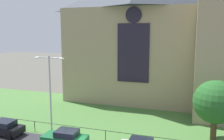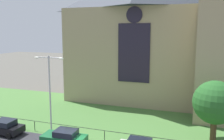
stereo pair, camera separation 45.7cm
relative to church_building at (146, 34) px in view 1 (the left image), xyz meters
The scene contains 8 objects.
ground 14.10m from the church_building, 105.87° to the right, with size 160.00×160.00×0.00m, color #56544C.
grass_verge 15.49m from the church_building, 103.17° to the right, with size 120.00×20.00×0.01m, color #477538.
church_building is the anchor object (origin of this frame).
iron_railing 19.20m from the church_building, 92.64° to the right, with size 32.25×0.07×1.13m.
tree_right_near 17.32m from the church_building, 55.05° to the right, with size 4.22×4.22×6.00m.
streetlamp_near 18.84m from the church_building, 111.58° to the right, with size 3.37×0.26×8.23m.
parked_car_black 23.72m from the church_building, 121.65° to the right, with size 4.23×2.08×1.51m.
parked_car_green 21.43m from the church_building, 102.18° to the right, with size 4.27×2.16×1.51m.
Camera 1 is at (9.54, -18.99, 10.59)m, focal length 39.75 mm.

